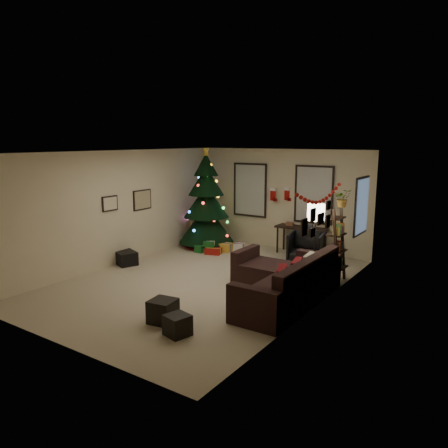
# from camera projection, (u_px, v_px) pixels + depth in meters

# --- Properties ---
(floor) EXTENTS (7.00, 7.00, 0.00)m
(floor) POSITION_uv_depth(u_px,v_px,m) (204.00, 281.00, 9.24)
(floor) COLOR #B8A98B
(floor) RESTS_ON ground
(ceiling) EXTENTS (7.00, 7.00, 0.00)m
(ceiling) POSITION_uv_depth(u_px,v_px,m) (203.00, 152.00, 8.73)
(ceiling) COLOR white
(ceiling) RESTS_ON floor
(wall_back) EXTENTS (5.00, 0.00, 5.00)m
(wall_back) POSITION_uv_depth(u_px,v_px,m) (281.00, 199.00, 11.83)
(wall_back) COLOR beige
(wall_back) RESTS_ON floor
(wall_front) EXTENTS (5.00, 0.00, 5.00)m
(wall_front) POSITION_uv_depth(u_px,v_px,m) (54.00, 255.00, 6.14)
(wall_front) COLOR beige
(wall_front) RESTS_ON floor
(wall_left) EXTENTS (0.00, 7.00, 7.00)m
(wall_left) POSITION_uv_depth(u_px,v_px,m) (119.00, 208.00, 10.36)
(wall_left) COLOR beige
(wall_left) RESTS_ON floor
(wall_right) EXTENTS (0.00, 7.00, 7.00)m
(wall_right) POSITION_uv_depth(u_px,v_px,m) (319.00, 233.00, 7.61)
(wall_right) COLOR beige
(wall_right) RESTS_ON floor
(window_back_left) EXTENTS (1.05, 0.06, 1.50)m
(window_back_left) POSITION_uv_depth(u_px,v_px,m) (250.00, 190.00, 12.29)
(window_back_left) COLOR #728CB2
(window_back_left) RESTS_ON wall_back
(window_back_right) EXTENTS (1.05, 0.06, 1.50)m
(window_back_right) POSITION_uv_depth(u_px,v_px,m) (314.00, 195.00, 11.25)
(window_back_right) COLOR #728CB2
(window_back_right) RESTS_ON wall_back
(window_right_wall) EXTENTS (0.06, 0.90, 1.30)m
(window_right_wall) POSITION_uv_depth(u_px,v_px,m) (362.00, 206.00, 9.67)
(window_right_wall) COLOR #728CB2
(window_right_wall) RESTS_ON wall_right
(christmas_tree) EXTENTS (1.51, 1.51, 2.82)m
(christmas_tree) POSITION_uv_depth(u_px,v_px,m) (206.00, 205.00, 12.05)
(christmas_tree) COLOR black
(christmas_tree) RESTS_ON floor
(presents) EXTENTS (1.50, 1.01, 0.30)m
(presents) POSITION_uv_depth(u_px,v_px,m) (214.00, 246.00, 11.78)
(presents) COLOR #14591E
(presents) RESTS_ON floor
(sofa) EXTENTS (1.96, 2.84, 0.89)m
(sofa) POSITION_uv_depth(u_px,v_px,m) (284.00, 283.00, 8.24)
(sofa) COLOR black
(sofa) RESTS_ON floor
(pillow_red_a) EXTENTS (0.29, 0.50, 0.49)m
(pillow_red_a) POSITION_uv_depth(u_px,v_px,m) (282.00, 281.00, 7.23)
(pillow_red_a) COLOR maroon
(pillow_red_a) RESTS_ON sofa
(pillow_red_b) EXTENTS (0.23, 0.48, 0.46)m
(pillow_red_b) POSITION_uv_depth(u_px,v_px,m) (297.00, 273.00, 7.71)
(pillow_red_b) COLOR maroon
(pillow_red_b) RESTS_ON sofa
(pillow_cream) EXTENTS (0.18, 0.46, 0.44)m
(pillow_cream) POSITION_uv_depth(u_px,v_px,m) (309.00, 266.00, 8.17)
(pillow_cream) COLOR #BEB49A
(pillow_cream) RESTS_ON sofa
(ottoman_near) EXTENTS (0.46, 0.46, 0.38)m
(ottoman_near) POSITION_uv_depth(u_px,v_px,m) (163.00, 311.00, 7.15)
(ottoman_near) COLOR black
(ottoman_near) RESTS_ON floor
(ottoman_far) EXTENTS (0.41, 0.41, 0.32)m
(ottoman_far) POSITION_uv_depth(u_px,v_px,m) (178.00, 325.00, 6.68)
(ottoman_far) COLOR black
(ottoman_far) RESTS_ON floor
(desk) EXTENTS (1.34, 0.48, 0.72)m
(desk) POSITION_uv_depth(u_px,v_px,m) (301.00, 230.00, 11.33)
(desk) COLOR black
(desk) RESTS_ON floor
(desk_chair) EXTENTS (0.86, 0.82, 0.75)m
(desk_chair) POSITION_uv_depth(u_px,v_px,m) (306.00, 247.00, 10.62)
(desk_chair) COLOR black
(desk_chair) RESTS_ON floor
(bookshelf) EXTENTS (0.30, 0.47, 1.57)m
(bookshelf) POSITION_uv_depth(u_px,v_px,m) (338.00, 246.00, 9.14)
(bookshelf) COLOR black
(bookshelf) RESTS_ON floor
(potted_plant) EXTENTS (0.57, 0.56, 0.48)m
(potted_plant) POSITION_uv_depth(u_px,v_px,m) (343.00, 196.00, 9.04)
(potted_plant) COLOR #4C4C4C
(potted_plant) RESTS_ON bookshelf
(floor_lamp) EXTENTS (0.35, 0.35, 1.67)m
(floor_lamp) POSITION_uv_depth(u_px,v_px,m) (316.00, 217.00, 8.87)
(floor_lamp) COLOR black
(floor_lamp) RESTS_ON floor
(art_map) EXTENTS (0.04, 0.60, 0.50)m
(art_map) POSITION_uv_depth(u_px,v_px,m) (142.00, 200.00, 10.95)
(art_map) COLOR black
(art_map) RESTS_ON wall_left
(art_abstract) EXTENTS (0.04, 0.45, 0.35)m
(art_abstract) POSITION_uv_depth(u_px,v_px,m) (110.00, 204.00, 10.09)
(art_abstract) COLOR black
(art_abstract) RESTS_ON wall_left
(gallery) EXTENTS (0.03, 1.25, 0.54)m
(gallery) POSITION_uv_depth(u_px,v_px,m) (317.00, 221.00, 7.52)
(gallery) COLOR black
(gallery) RESTS_ON wall_right
(garland) EXTENTS (0.08, 1.90, 0.30)m
(garland) POSITION_uv_depth(u_px,v_px,m) (320.00, 195.00, 7.59)
(garland) COLOR #A5140C
(garland) RESTS_ON wall_right
(stocking_left) EXTENTS (0.20, 0.05, 0.36)m
(stocking_left) POSITION_uv_depth(u_px,v_px,m) (273.00, 194.00, 11.73)
(stocking_left) COLOR #990F0C
(stocking_left) RESTS_ON wall_back
(stocking_right) EXTENTS (0.20, 0.05, 0.36)m
(stocking_right) POSITION_uv_depth(u_px,v_px,m) (287.00, 194.00, 11.69)
(stocking_right) COLOR #990F0C
(stocking_right) RESTS_ON wall_back
(storage_bin) EXTENTS (0.75, 0.63, 0.32)m
(storage_bin) POSITION_uv_depth(u_px,v_px,m) (125.00, 257.00, 10.52)
(storage_bin) COLOR black
(storage_bin) RESTS_ON floor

